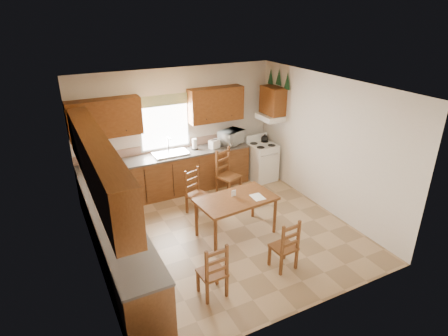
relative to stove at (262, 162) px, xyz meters
name	(u,v)px	position (x,y,z in m)	size (l,w,h in m)	color
floor	(224,232)	(-1.86, -1.65, -0.43)	(4.50, 4.50, 0.00)	tan
ceiling	(224,87)	(-1.86, -1.65, 2.27)	(4.50, 4.50, 0.00)	olive
wall_left	(88,193)	(-4.11, -1.65, 0.92)	(4.50, 4.50, 0.00)	silver
wall_right	(325,145)	(0.39, -1.65, 0.92)	(4.50, 4.50, 0.00)	silver
wall_back	(178,130)	(-1.86, 0.60, 0.92)	(4.50, 4.50, 0.00)	silver
wall_front	(308,229)	(-1.86, -3.90, 0.92)	(4.50, 4.50, 0.00)	silver
lower_cab_back	(169,175)	(-2.24, 0.30, 0.01)	(3.75, 0.60, 0.88)	brown
lower_cab_left	(118,244)	(-3.81, -1.80, 0.01)	(0.60, 3.60, 0.88)	brown
counter_back	(167,156)	(-2.24, 0.30, 0.47)	(3.75, 0.63, 0.04)	#4D4641
counter_left	(115,219)	(-3.81, -1.80, 0.47)	(0.63, 3.60, 0.04)	#4D4641
backsplash	(163,147)	(-2.24, 0.59, 0.58)	(3.75, 0.01, 0.18)	#A27D69
upper_cab_back_left	(105,118)	(-3.41, 0.44, 1.42)	(1.41, 0.33, 0.75)	brown
upper_cab_back_right	(216,104)	(-1.00, 0.44, 1.42)	(1.25, 0.33, 0.75)	brown
upper_cab_left	(97,163)	(-3.95, -1.80, 1.42)	(0.33, 3.60, 0.75)	brown
upper_cab_stove	(273,101)	(0.22, 0.00, 1.47)	(0.33, 0.62, 0.62)	brown
range_hood	(270,117)	(0.17, 0.00, 1.09)	(0.44, 0.62, 0.12)	white
window_frame	(165,123)	(-2.16, 0.57, 1.12)	(1.13, 0.02, 1.18)	white
window_pane	(165,123)	(-2.16, 0.57, 1.12)	(1.05, 0.01, 1.10)	white
window_valance	(164,100)	(-2.16, 0.54, 1.62)	(1.19, 0.01, 0.24)	#527739
sink_basin	(171,153)	(-2.16, 0.30, 0.51)	(0.75, 0.45, 0.04)	silver
pine_decal_a	(287,81)	(0.35, -0.32, 1.95)	(0.22, 0.22, 0.36)	#174022
pine_decal_b	(279,77)	(0.35, 0.00, 1.99)	(0.22, 0.22, 0.36)	#174022
pine_decal_c	(271,76)	(0.35, 0.32, 1.95)	(0.22, 0.22, 0.36)	#174022
stove	(262,162)	(0.00, 0.00, 0.00)	(0.58, 0.60, 0.86)	white
coffeemaker	(93,161)	(-3.76, 0.28, 0.64)	(0.18, 0.22, 0.31)	white
paper_towel	(195,144)	(-1.57, 0.35, 0.61)	(0.11, 0.11, 0.25)	white
toaster	(214,144)	(-1.15, 0.22, 0.58)	(0.23, 0.15, 0.19)	white
microwave	(232,137)	(-0.67, 0.30, 0.65)	(0.53, 0.38, 0.32)	white
dining_table	(236,216)	(-1.70, -1.80, -0.06)	(1.38, 0.79, 0.74)	brown
chair_near_left	(212,269)	(-2.76, -3.02, 0.01)	(0.37, 0.35, 0.89)	brown
chair_near_right	(284,244)	(-1.49, -2.98, 0.01)	(0.37, 0.35, 0.88)	brown
chair_far_left	(197,192)	(-2.01, -0.78, 0.03)	(0.38, 0.37, 0.92)	brown
chair_far_right	(229,173)	(-1.10, -0.39, 0.09)	(0.44, 0.42, 1.05)	brown
table_paper	(258,197)	(-1.34, -1.94, 0.31)	(0.21, 0.27, 0.00)	white
table_card	(234,193)	(-1.70, -1.71, 0.36)	(0.08, 0.02, 0.11)	white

